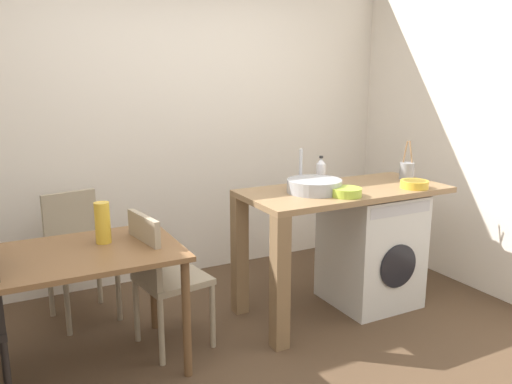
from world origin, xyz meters
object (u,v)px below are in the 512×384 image
(chair_opposite, at_px, (162,273))
(bottle_tall_green, at_px, (321,171))
(mixing_bowl, at_px, (346,192))
(utensil_crock, at_px, (407,170))
(chair_spare_by_wall, at_px, (77,248))
(colander, at_px, (414,184))
(dining_table, at_px, (82,268))
(vase, at_px, (103,223))
(washing_machine, at_px, (370,248))

(chair_opposite, xyz_separation_m, bottle_tall_green, (1.30, 0.17, 0.51))
(chair_opposite, relative_size, mixing_bowl, 4.31)
(bottle_tall_green, bearing_deg, utensil_crock, -13.84)
(chair_spare_by_wall, relative_size, mixing_bowl, 4.31)
(utensil_crock, distance_m, colander, 0.33)
(dining_table, relative_size, colander, 5.50)
(chair_opposite, distance_m, bottle_tall_green, 1.40)
(mixing_bowl, distance_m, utensil_crock, 0.81)
(chair_spare_by_wall, distance_m, colander, 2.45)
(dining_table, bearing_deg, colander, -5.82)
(dining_table, distance_m, mixing_bowl, 1.73)
(dining_table, xyz_separation_m, vase, (0.15, 0.10, 0.22))
(dining_table, xyz_separation_m, chair_opposite, (0.48, 0.04, -0.14))
(dining_table, xyz_separation_m, bottle_tall_green, (1.77, 0.21, 0.37))
(utensil_crock, bearing_deg, vase, 178.45)
(chair_spare_by_wall, distance_m, utensil_crock, 2.53)
(chair_opposite, height_order, bottle_tall_green, bottle_tall_green)
(utensil_crock, bearing_deg, washing_machine, -171.90)
(chair_opposite, bearing_deg, chair_spare_by_wall, -160.94)
(mixing_bowl, bearing_deg, chair_opposite, 168.31)
(dining_table, bearing_deg, chair_spare_by_wall, 83.63)
(dining_table, xyz_separation_m, washing_machine, (2.09, -0.01, -0.21))
(dining_table, bearing_deg, bottle_tall_green, 6.67)
(colander, relative_size, vase, 0.81)
(mixing_bowl, height_order, utensil_crock, utensil_crock)
(dining_table, bearing_deg, washing_machine, -0.40)
(washing_machine, relative_size, mixing_bowl, 4.12)
(dining_table, bearing_deg, chair_opposite, 4.62)
(mixing_bowl, xyz_separation_m, utensil_crock, (0.77, 0.25, 0.04))
(dining_table, distance_m, washing_machine, 2.10)
(washing_machine, distance_m, vase, 1.99)
(chair_opposite, bearing_deg, dining_table, -94.30)
(dining_table, relative_size, chair_opposite, 1.22)
(dining_table, distance_m, chair_opposite, 0.50)
(dining_table, bearing_deg, mixing_bowl, -7.17)
(chair_opposite, xyz_separation_m, colander, (1.80, -0.27, 0.44))
(bottle_tall_green, relative_size, colander, 1.04)
(washing_machine, xyz_separation_m, colander, (0.19, -0.22, 0.52))
(bottle_tall_green, bearing_deg, washing_machine, -34.64)
(dining_table, xyz_separation_m, chair_spare_by_wall, (0.09, 0.77, -0.14))
(chair_opposite, relative_size, chair_spare_by_wall, 1.00)
(washing_machine, distance_m, colander, 0.59)
(mixing_bowl, bearing_deg, washing_machine, 26.07)
(bottle_tall_green, height_order, vase, bottle_tall_green)
(mixing_bowl, distance_m, vase, 1.57)
(chair_opposite, distance_m, chair_spare_by_wall, 0.83)
(chair_spare_by_wall, relative_size, bottle_tall_green, 4.31)
(dining_table, distance_m, vase, 0.28)
(chair_spare_by_wall, xyz_separation_m, vase, (0.06, -0.67, 0.36))
(chair_spare_by_wall, bearing_deg, chair_opposite, 107.34)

